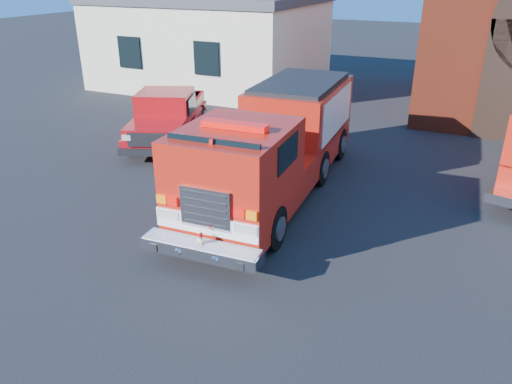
% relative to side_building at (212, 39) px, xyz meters
% --- Properties ---
extents(ground, '(100.00, 100.00, 0.00)m').
position_rel_side_building_xyz_m(ground, '(9.00, -13.00, -2.20)').
color(ground, black).
rests_on(ground, ground).
extents(side_building, '(10.20, 8.20, 4.35)m').
position_rel_side_building_xyz_m(side_building, '(0.00, 0.00, 0.00)').
color(side_building, '#ECE9C6').
rests_on(side_building, ground).
extents(fire_engine, '(2.77, 8.55, 2.60)m').
position_rel_side_building_xyz_m(fire_engine, '(8.22, -11.29, -0.86)').
color(fire_engine, black).
rests_on(fire_engine, ground).
extents(pickup_truck, '(3.70, 5.64, 1.74)m').
position_rel_side_building_xyz_m(pickup_truck, '(3.11, -8.70, -1.38)').
color(pickup_truck, black).
rests_on(pickup_truck, ground).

